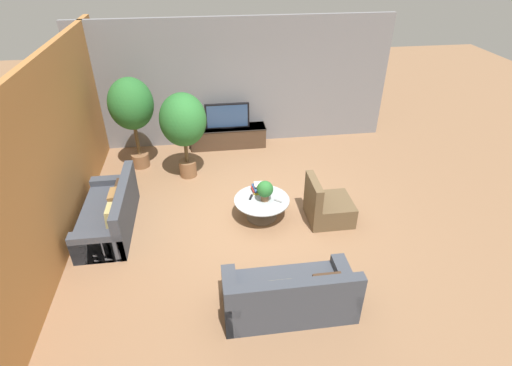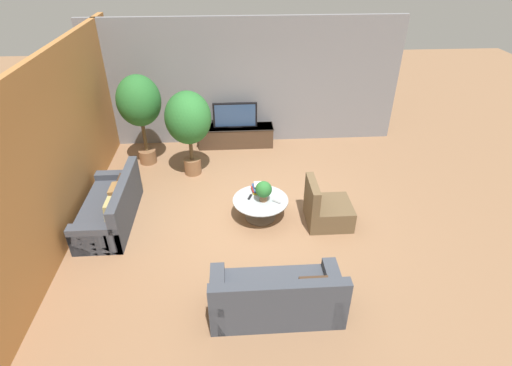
% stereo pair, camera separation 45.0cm
% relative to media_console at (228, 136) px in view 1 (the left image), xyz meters
% --- Properties ---
extents(ground_plane, '(24.00, 24.00, 0.00)m').
position_rel_media_console_xyz_m(ground_plane, '(0.27, -2.94, -0.26)').
color(ground_plane, '#8C6647').
extents(back_wall_stone, '(7.40, 0.12, 3.00)m').
position_rel_media_console_xyz_m(back_wall_stone, '(0.27, 0.32, 1.24)').
color(back_wall_stone, slate).
rests_on(back_wall_stone, ground).
extents(side_wall_left, '(0.12, 7.40, 3.00)m').
position_rel_media_console_xyz_m(side_wall_left, '(-2.99, -2.74, 1.24)').
color(side_wall_left, '#B2753D').
rests_on(side_wall_left, ground).
extents(media_console, '(1.86, 0.50, 0.51)m').
position_rel_media_console_xyz_m(media_console, '(0.00, 0.00, 0.00)').
color(media_console, '#473323').
rests_on(media_console, ground).
extents(television, '(1.06, 0.13, 0.61)m').
position_rel_media_console_xyz_m(television, '(-0.00, -0.00, 0.54)').
color(television, black).
rests_on(television, media_console).
extents(coffee_table, '(1.02, 1.02, 0.40)m').
position_rel_media_console_xyz_m(coffee_table, '(0.39, -3.02, 0.02)').
color(coffee_table, '#756656').
rests_on(coffee_table, ground).
extents(couch_by_wall, '(0.84, 1.90, 0.84)m').
position_rel_media_console_xyz_m(couch_by_wall, '(-2.33, -2.95, 0.02)').
color(couch_by_wall, '#3D424C').
rests_on(couch_by_wall, ground).
extents(couch_near_entry, '(1.82, 0.84, 0.84)m').
position_rel_media_console_xyz_m(couch_near_entry, '(0.45, -5.23, 0.03)').
color(couch_near_entry, '#3D424C').
rests_on(couch_near_entry, ground).
extents(armchair_wicker, '(0.80, 0.76, 0.86)m').
position_rel_media_console_xyz_m(armchair_wicker, '(1.57, -3.23, 0.01)').
color(armchair_wicker, brown).
rests_on(armchair_wicker, ground).
extents(potted_palm_tall, '(0.94, 0.94, 2.05)m').
position_rel_media_console_xyz_m(potted_palm_tall, '(-2.05, -0.73, 1.17)').
color(potted_palm_tall, brown).
rests_on(potted_palm_tall, ground).
extents(potted_palm_corner, '(0.96, 0.96, 1.87)m').
position_rel_media_console_xyz_m(potted_palm_corner, '(-0.98, -1.29, 1.00)').
color(potted_palm_corner, brown).
rests_on(potted_palm_corner, ground).
extents(potted_plant_tabletop, '(0.30, 0.30, 0.39)m').
position_rel_media_console_xyz_m(potted_plant_tabletop, '(0.44, -3.05, 0.36)').
color(potted_plant_tabletop, brown).
rests_on(potted_plant_tabletop, coffee_table).
extents(book_stack, '(0.26, 0.31, 0.15)m').
position_rel_media_console_xyz_m(book_stack, '(0.37, -2.73, 0.21)').
color(book_stack, gold).
rests_on(book_stack, coffee_table).
extents(remote_black, '(0.10, 0.16, 0.02)m').
position_rel_media_console_xyz_m(remote_black, '(0.20, -2.93, 0.15)').
color(remote_black, black).
rests_on(remote_black, coffee_table).
extents(remote_silver, '(0.15, 0.13, 0.02)m').
position_rel_media_console_xyz_m(remote_silver, '(0.68, -3.12, 0.15)').
color(remote_silver, gray).
rests_on(remote_silver, coffee_table).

